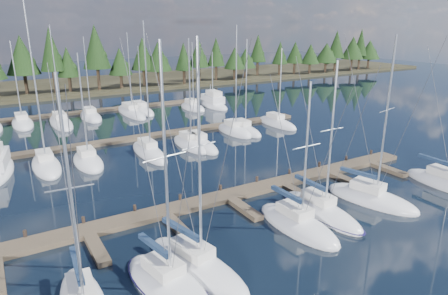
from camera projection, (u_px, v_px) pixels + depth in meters
ground at (172, 160)px, 45.14m from camera, size 260.00×260.00×0.00m
far_shore at (69, 87)px, 94.22m from camera, size 220.00×30.00×0.60m
main_dock at (230, 199)px, 34.72m from camera, size 44.00×6.13×0.90m
back_docks at (120, 122)px, 61.13m from camera, size 50.00×21.80×0.40m
front_sailboat_1 at (167, 283)px, 23.34m from camera, size 4.45×8.23×14.93m
front_sailboat_2 at (197, 265)px, 25.08m from camera, size 4.60×9.26×15.02m
front_sailboat_3 at (297, 224)px, 30.18m from camera, size 3.25×8.16×11.92m
front_sailboat_4 at (321, 211)px, 32.29m from camera, size 2.66×8.84×13.10m
front_sailboat_5 at (371, 198)px, 34.64m from camera, size 4.91×8.71×14.81m
front_sailboat_6 at (446, 184)px, 37.73m from camera, size 2.76×8.37×13.59m
back_sailboat_rows at (130, 128)px, 57.44m from camera, size 42.86×32.88×17.66m
motor_yacht_right at (213, 103)px, 73.68m from camera, size 3.75×9.81×4.83m
tree_line at (49, 60)px, 81.58m from camera, size 184.67×11.96×14.47m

